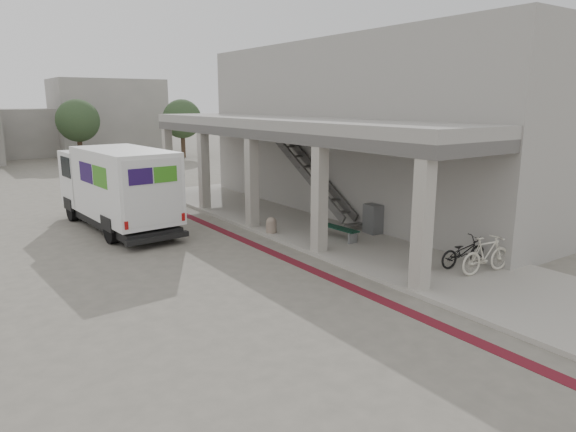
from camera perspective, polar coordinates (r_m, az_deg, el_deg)
ground at (r=14.42m, az=-1.95°, el=-6.12°), size 120.00×120.00×0.00m
bike_lane_stripe at (r=16.54m, az=-2.79°, el=-3.63°), size 0.35×40.00×0.01m
sidewalk at (r=16.81m, az=9.61°, el=-3.34°), size 4.40×28.00×0.12m
transit_building at (r=21.43m, az=6.97°, el=9.25°), size 7.60×17.00×7.00m
tree_mid at (r=42.57m, az=-22.32°, el=9.76°), size 3.20×3.20×4.80m
tree_right at (r=44.09m, az=-11.69°, el=10.50°), size 3.20×3.20×4.80m
fedex_truck at (r=19.85m, az=-18.54°, el=3.18°), size 2.66×7.17×3.00m
bench at (r=17.27m, az=5.51°, el=-1.59°), size 0.48×1.74×0.40m
bollard_near at (r=14.49m, az=14.38°, el=-4.79°), size 0.37×0.37×0.55m
bollard_far at (r=18.00m, az=-1.88°, el=-0.98°), size 0.37×0.37×0.56m
utility_cabinet at (r=18.14m, az=9.43°, el=-0.30°), size 0.51×0.65×1.01m
bicycle_black at (r=15.13m, az=18.91°, el=-3.78°), size 1.66×0.75×0.84m
bicycle_cream at (r=14.72m, az=21.15°, el=-4.03°), size 1.75×0.70×1.02m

